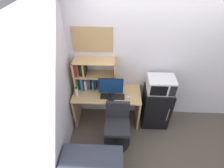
# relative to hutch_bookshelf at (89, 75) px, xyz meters

# --- Properties ---
(wall_back) EXTENTS (6.40, 0.04, 2.60)m
(wall_back) POSITION_rel_hutch_bookshelf_xyz_m (1.64, 0.15, 0.22)
(wall_back) COLOR silver
(wall_back) RESTS_ON ground_plane
(wall_left) EXTENTS (0.04, 4.40, 2.60)m
(wall_left) POSITION_rel_hutch_bookshelf_xyz_m (-0.38, -1.47, 0.22)
(wall_left) COLOR silver
(wall_left) RESTS_ON ground_plane
(desk) EXTENTS (1.29, 0.56, 0.77)m
(desk) POSITION_rel_hutch_bookshelf_xyz_m (0.33, -0.15, -0.54)
(desk) COLOR tan
(desk) RESTS_ON ground_plane
(hutch_bookshelf) EXTENTS (0.77, 0.30, 0.64)m
(hutch_bookshelf) POSITION_rel_hutch_bookshelf_xyz_m (0.00, 0.00, 0.00)
(hutch_bookshelf) COLOR tan
(hutch_bookshelf) RESTS_ON desk
(monitor) EXTENTS (0.44, 0.20, 0.43)m
(monitor) POSITION_rel_hutch_bookshelf_xyz_m (0.42, -0.26, -0.07)
(monitor) COLOR black
(monitor) RESTS_ON desk
(keyboard) EXTENTS (0.45, 0.15, 0.02)m
(keyboard) POSITION_rel_hutch_bookshelf_xyz_m (0.45, -0.25, -0.30)
(keyboard) COLOR black
(keyboard) RESTS_ON desk
(computer_mouse) EXTENTS (0.05, 0.08, 0.03)m
(computer_mouse) POSITION_rel_hutch_bookshelf_xyz_m (0.73, -0.26, -0.29)
(computer_mouse) COLOR silver
(computer_mouse) RESTS_ON desk
(water_bottle) EXTENTS (0.06, 0.06, 0.19)m
(water_bottle) POSITION_rel_hutch_bookshelf_xyz_m (-0.22, -0.24, -0.22)
(water_bottle) COLOR silver
(water_bottle) RESTS_ON desk
(mini_fridge) EXTENTS (0.52, 0.49, 0.87)m
(mini_fridge) POSITION_rel_hutch_bookshelf_xyz_m (1.32, -0.14, -0.64)
(mini_fridge) COLOR black
(mini_fridge) RESTS_ON ground_plane
(microwave) EXTENTS (0.49, 0.37, 0.28)m
(microwave) POSITION_rel_hutch_bookshelf_xyz_m (1.32, -0.14, -0.07)
(microwave) COLOR silver
(microwave) RESTS_ON mini_fridge
(desk_chair) EXTENTS (0.50, 0.50, 0.88)m
(desk_chair) POSITION_rel_hutch_bookshelf_xyz_m (0.55, -0.64, -0.68)
(desk_chair) COLOR black
(desk_chair) RESTS_ON ground_plane
(wall_corkboard) EXTENTS (0.70, 0.02, 0.44)m
(wall_corkboard) POSITION_rel_hutch_bookshelf_xyz_m (0.09, 0.12, 0.66)
(wall_corkboard) COLOR tan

